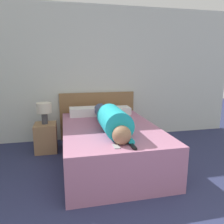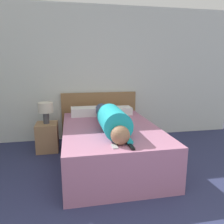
% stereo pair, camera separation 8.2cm
% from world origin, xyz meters
% --- Properties ---
extents(wall_back, '(6.11, 0.06, 2.60)m').
position_xyz_m(wall_back, '(0.00, 3.92, 1.30)').
color(wall_back, silver).
rests_on(wall_back, ground_plane).
extents(bed, '(1.39, 2.09, 0.58)m').
position_xyz_m(bed, '(0.11, 2.66, 0.29)').
color(bed, '#B2708E').
rests_on(bed, ground_plane).
extents(headboard, '(1.51, 0.04, 0.94)m').
position_xyz_m(headboard, '(0.11, 3.85, 0.47)').
color(headboard, olive).
rests_on(headboard, ground_plane).
extents(nightstand, '(0.37, 0.40, 0.49)m').
position_xyz_m(nightstand, '(-0.89, 3.34, 0.25)').
color(nightstand, '#A37A51').
rests_on(nightstand, ground_plane).
extents(table_lamp, '(0.25, 0.25, 0.37)m').
position_xyz_m(table_lamp, '(-0.89, 3.34, 0.74)').
color(table_lamp, '#4C4C51').
rests_on(table_lamp, nightstand).
extents(person_lying, '(0.36, 1.61, 0.36)m').
position_xyz_m(person_lying, '(0.08, 2.44, 0.73)').
color(person_lying, '#936B4C').
rests_on(person_lying, bed).
extents(pillow_near_headboard, '(0.50, 0.31, 0.15)m').
position_xyz_m(pillow_near_headboard, '(-0.21, 3.44, 0.65)').
color(pillow_near_headboard, white).
rests_on(pillow_near_headboard, bed).
extents(pillow_second, '(0.47, 0.31, 0.13)m').
position_xyz_m(pillow_second, '(0.41, 3.44, 0.65)').
color(pillow_second, white).
rests_on(pillow_second, bed).
extents(tv_remote, '(0.04, 0.15, 0.02)m').
position_xyz_m(tv_remote, '(0.18, 1.74, 0.59)').
color(tv_remote, black).
rests_on(tv_remote, bed).
extents(cell_phone, '(0.06, 0.13, 0.01)m').
position_xyz_m(cell_phone, '(0.00, 1.81, 0.59)').
color(cell_phone, '#B2B7BC').
rests_on(cell_phone, bed).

